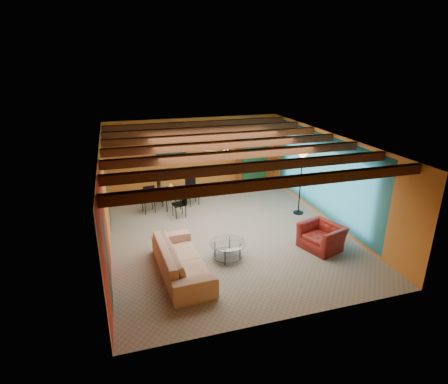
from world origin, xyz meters
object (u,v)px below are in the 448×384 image
object	(u,v)px
armchair	(322,237)
dining_table	(171,195)
potted_plant	(253,130)
vase	(170,178)
sofa	(182,259)
armoire	(252,161)
floor_lamp	(300,183)
coffee_table	(227,251)

from	to	relation	value
armchair	dining_table	world-z (taller)	dining_table
armchair	dining_table	xyz separation A→B (m)	(-3.37, 3.86, 0.15)
potted_plant	vase	bearing A→B (deg)	-156.18
sofa	armoire	world-z (taller)	armoire
potted_plant	vase	world-z (taller)	potted_plant
floor_lamp	sofa	bearing A→B (deg)	-150.78
sofa	dining_table	world-z (taller)	dining_table
armchair	sofa	bearing A→B (deg)	-107.13
sofa	coffee_table	world-z (taller)	sofa
armchair	armoire	bearing A→B (deg)	160.13
dining_table	potted_plant	world-z (taller)	potted_plant
armoire	coffee_table	bearing A→B (deg)	-133.00
dining_table	armoire	size ratio (longest dim) A/B	0.96
armoire	dining_table	bearing A→B (deg)	-172.38
dining_table	floor_lamp	distance (m)	4.24
sofa	dining_table	size ratio (longest dim) A/B	1.33
armchair	coffee_table	bearing A→B (deg)	-113.28
floor_lamp	vase	bearing A→B (deg)	157.75
sofa	vase	bearing A→B (deg)	-8.89
coffee_table	armoire	world-z (taller)	armoire
sofa	coffee_table	distance (m)	1.26
dining_table	armoire	bearing A→B (deg)	23.82
coffee_table	floor_lamp	distance (m)	3.80
vase	armchair	bearing A→B (deg)	-48.87
coffee_table	dining_table	distance (m)	3.78
armoire	potted_plant	xyz separation A→B (m)	(0.00, 0.00, 1.20)
armchair	potted_plant	xyz separation A→B (m)	(0.07, 5.38, 1.84)
coffee_table	vase	size ratio (longest dim) A/B	4.39
dining_table	potted_plant	size ratio (longest dim) A/B	4.22
dining_table	armoire	distance (m)	3.80
armoire	floor_lamp	distance (m)	3.15
armchair	coffee_table	xyz separation A→B (m)	(-2.55, 0.19, -0.11)
armchair	floor_lamp	size ratio (longest dim) A/B	0.50
coffee_table	armoire	xyz separation A→B (m)	(2.62, 5.20, 0.75)
armoire	potted_plant	world-z (taller)	potted_plant
potted_plant	vase	size ratio (longest dim) A/B	2.18
coffee_table	vase	world-z (taller)	vase
coffee_table	floor_lamp	xyz separation A→B (m)	(3.07, 2.08, 0.80)
coffee_table	dining_table	world-z (taller)	dining_table
potted_plant	armchair	bearing A→B (deg)	-90.77
floor_lamp	vase	world-z (taller)	floor_lamp
armchair	coffee_table	size ratio (longest dim) A/B	1.15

